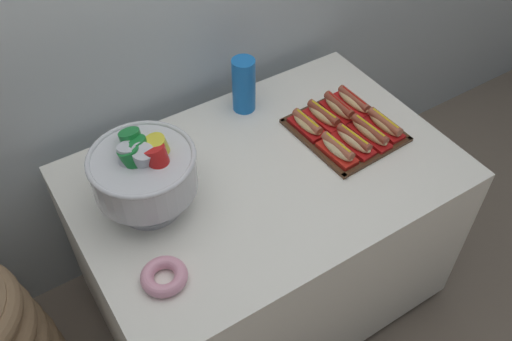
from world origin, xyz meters
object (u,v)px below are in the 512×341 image
at_px(punch_bowl, 144,170).
at_px(hot_dog_0, 338,149).
at_px(hot_dog_7, 353,101).
at_px(hot_dog_4, 307,124).
at_px(hot_dog_2, 369,132).
at_px(hot_dog_6, 339,108).
at_px(hot_dog_1, 354,141).
at_px(buffet_table, 265,235).
at_px(hot_dog_5, 323,116).
at_px(serving_tray, 345,130).
at_px(hot_dog_3, 384,125).
at_px(cup_stack, 244,85).
at_px(donut, 164,276).

bearing_deg(punch_bowl, hot_dog_0, -12.64).
bearing_deg(hot_dog_7, hot_dog_4, -177.22).
distance_m(hot_dog_2, hot_dog_6, 0.17).
bearing_deg(hot_dog_7, hot_dog_0, -140.96).
distance_m(hot_dog_0, hot_dog_1, 0.08).
relative_size(hot_dog_6, punch_bowl, 0.49).
xyz_separation_m(buffet_table, hot_dog_5, (0.31, 0.09, 0.40)).
bearing_deg(buffet_table, serving_tray, 1.85).
bearing_deg(hot_dog_5, hot_dog_3, -44.94).
relative_size(hot_dog_2, cup_stack, 0.86).
bearing_deg(hot_dog_4, hot_dog_6, 2.78).
relative_size(hot_dog_6, donut, 1.17).
bearing_deg(hot_dog_5, hot_dog_1, -87.22).
relative_size(hot_dog_1, hot_dog_2, 0.93).
relative_size(hot_dog_1, hot_dog_5, 1.06).
relative_size(hot_dog_6, hot_dog_7, 0.91).
xyz_separation_m(hot_dog_3, hot_dog_5, (-0.16, 0.16, 0.00)).
height_order(hot_dog_3, hot_dog_4, hot_dog_3).
bearing_deg(buffet_table, punch_bowl, 170.33).
height_order(hot_dog_0, punch_bowl, punch_bowl).
bearing_deg(serving_tray, hot_dog_1, -111.66).
bearing_deg(hot_dog_4, serving_tray, -33.47).
xyz_separation_m(hot_dog_2, hot_dog_4, (-0.16, 0.16, -0.00)).
distance_m(hot_dog_4, hot_dog_6, 0.15).
relative_size(hot_dog_2, hot_dog_6, 1.16).
bearing_deg(donut, hot_dog_3, 8.56).
bearing_deg(cup_stack, buffet_table, -109.41).
distance_m(hot_dog_2, punch_bowl, 0.81).
height_order(hot_dog_1, hot_dog_3, hot_dog_1).
height_order(serving_tray, hot_dog_4, hot_dog_4).
height_order(hot_dog_2, hot_dog_6, hot_dog_6).
distance_m(buffet_table, hot_dog_2, 0.56).
distance_m(serving_tray, cup_stack, 0.41).
relative_size(hot_dog_2, donut, 1.37).
bearing_deg(hot_dog_7, hot_dog_5, -177.22).
relative_size(hot_dog_3, donut, 1.21).
bearing_deg(hot_dog_4, hot_dog_2, -44.94).
distance_m(buffet_table, hot_dog_4, 0.47).
distance_m(hot_dog_1, cup_stack, 0.45).
height_order(hot_dog_6, hot_dog_7, hot_dog_6).
xyz_separation_m(hot_dog_2, donut, (-0.88, -0.14, -0.02)).
xyz_separation_m(serving_tray, hot_dog_4, (-0.12, 0.08, 0.03)).
relative_size(hot_dog_0, hot_dog_2, 0.86).
bearing_deg(donut, hot_dog_2, 9.05).
distance_m(buffet_table, hot_dog_7, 0.62).
bearing_deg(serving_tray, buffet_table, -178.15).
distance_m(hot_dog_7, cup_stack, 0.42).
bearing_deg(hot_dog_1, hot_dog_7, 50.51).
bearing_deg(hot_dog_1, cup_stack, 117.40).
relative_size(hot_dog_4, donut, 1.15).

